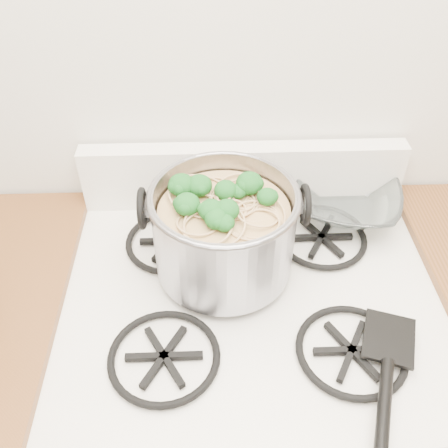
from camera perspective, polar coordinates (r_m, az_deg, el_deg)
gas_range at (r=1.42m, az=2.45°, el=-20.29°), size 0.76×0.66×0.92m
counter_left at (r=1.46m, az=-19.02°, el=-19.36°), size 0.25×0.65×0.92m
stock_pot at (r=0.99m, az=0.00°, el=-0.85°), size 0.32×0.29×0.20m
spatula at (r=0.97m, az=18.42°, el=-12.03°), size 0.38×0.39×0.02m
glass_bowl at (r=1.21m, az=13.71°, el=2.05°), size 0.12×0.12×0.02m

